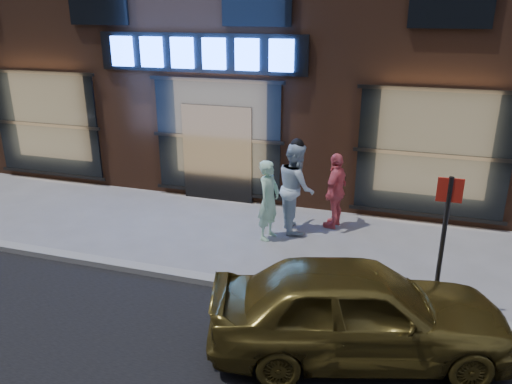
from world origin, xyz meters
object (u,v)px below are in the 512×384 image
Objects in this scene: man_cap at (296,187)px; passerby at (336,190)px; gold_sedan at (358,310)px; sign_post at (444,234)px; man_bowtie at (269,200)px.

man_cap reaches higher than passerby.
man_cap is 4.25m from gold_sedan.
sign_post is (2.05, -2.93, 0.54)m from passerby.
sign_post is (3.28, -1.91, 0.54)m from man_bowtie.
man_bowtie is 0.42× the size of gold_sedan.
man_cap is at bearing -23.73° from man_bowtie.
man_cap is 1.16× the size of passerby.
man_cap is at bearing 136.76° from sign_post.
sign_post is at bearing -55.33° from gold_sedan.
passerby is (0.80, 0.41, -0.13)m from man_cap.
passerby is 0.41× the size of gold_sedan.
gold_sedan is (2.20, -3.25, -0.15)m from man_bowtie.
sign_post is (2.85, -2.51, 0.41)m from man_cap.
man_bowtie reaches higher than gold_sedan.
sign_post is at bearing -108.20° from man_bowtie.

